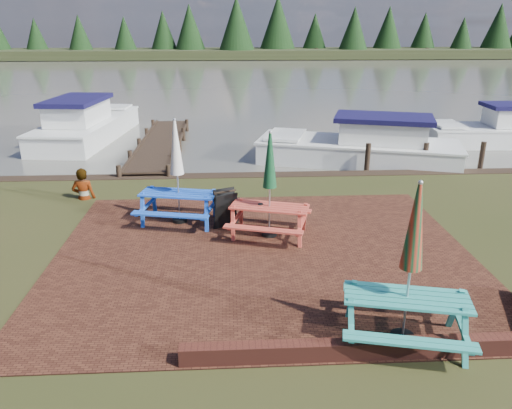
{
  "coord_description": "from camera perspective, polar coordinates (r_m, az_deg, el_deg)",
  "views": [
    {
      "loc": [
        -0.7,
        -8.76,
        4.76
      ],
      "look_at": [
        -0.14,
        1.47,
        1.0
      ],
      "focal_mm": 35.0,
      "sensor_mm": 36.0,
      "label": 1
    }
  ],
  "objects": [
    {
      "name": "water",
      "position": [
        46.01,
        -2.32,
        14.21
      ],
      "size": [
        120.0,
        60.0,
        0.02
      ],
      "primitive_type": "cube",
      "color": "#45433B",
      "rests_on": "ground"
    },
    {
      "name": "boat_jetty",
      "position": [
        23.43,
        -18.85,
        8.47
      ],
      "size": [
        3.35,
        7.64,
        2.15
      ],
      "rotation": [
        0.0,
        0.0,
        -0.11
      ],
      "color": "silver",
      "rests_on": "ground"
    },
    {
      "name": "chalkboard",
      "position": [
        12.19,
        -3.51,
        -0.47
      ],
      "size": [
        0.61,
        0.75,
        0.91
      ],
      "rotation": [
        0.0,
        0.0,
        0.44
      ],
      "color": "black",
      "rests_on": "ground"
    },
    {
      "name": "boat_far",
      "position": [
        23.78,
        26.39,
        7.45
      ],
      "size": [
        6.22,
        2.45,
        1.91
      ],
      "rotation": [
        0.0,
        0.0,
        1.52
      ],
      "color": "silver",
      "rests_on": "ground"
    },
    {
      "name": "person",
      "position": [
        14.81,
        -19.41,
        3.87
      ],
      "size": [
        0.65,
        0.43,
        1.79
      ],
      "primitive_type": "imported",
      "rotation": [
        0.0,
        0.0,
        3.15
      ],
      "color": "gray",
      "rests_on": "ground"
    },
    {
      "name": "jetty",
      "position": [
        20.75,
        -10.88,
        6.87
      ],
      "size": [
        1.76,
        9.08,
        1.0
      ],
      "color": "black",
      "rests_on": "ground"
    },
    {
      "name": "boat_near",
      "position": [
        18.88,
        12.03,
        6.34
      ],
      "size": [
        7.7,
        4.54,
        1.97
      ],
      "rotation": [
        0.0,
        0.0,
        1.27
      ],
      "color": "silver",
      "rests_on": "ground"
    },
    {
      "name": "ground",
      "position": [
        9.99,
        1.29,
        -8.29
      ],
      "size": [
        120.0,
        120.0,
        0.0
      ],
      "primitive_type": "plane",
      "color": "black",
      "rests_on": "ground"
    },
    {
      "name": "paving",
      "position": [
        10.87,
        0.89,
        -5.74
      ],
      "size": [
        9.0,
        7.5,
        0.02
      ],
      "primitive_type": "cube",
      "color": "#351810",
      "rests_on": "ground"
    },
    {
      "name": "brick_wall",
      "position": [
        8.34,
        18.02,
        -14.51
      ],
      "size": [
        6.21,
        1.79,
        0.3
      ],
      "color": "#4C1E16",
      "rests_on": "ground"
    },
    {
      "name": "picnic_table_teal",
      "position": [
        8.06,
        16.97,
        -9.25
      ],
      "size": [
        2.23,
        2.07,
        2.63
      ],
      "rotation": [
        0.0,
        0.0,
        -0.23
      ],
      "color": "teal",
      "rests_on": "ground"
    },
    {
      "name": "picnic_table_red",
      "position": [
        11.48,
        1.55,
        0.37
      ],
      "size": [
        2.17,
        2.03,
        2.49
      ],
      "rotation": [
        0.0,
        0.0,
        -0.29
      ],
      "color": "#C44232",
      "rests_on": "ground"
    },
    {
      "name": "far_treeline",
      "position": [
        74.78,
        -2.76,
        19.01
      ],
      "size": [
        120.0,
        10.0,
        8.1
      ],
      "color": "black",
      "rests_on": "ground"
    },
    {
      "name": "picnic_table_blue",
      "position": [
        12.44,
        -8.89,
        1.88
      ],
      "size": [
        2.19,
        2.03,
        2.6
      ],
      "rotation": [
        0.0,
        0.0,
        -0.22
      ],
      "color": "blue",
      "rests_on": "ground"
    }
  ]
}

